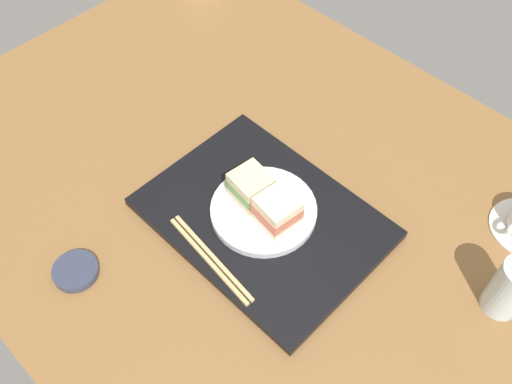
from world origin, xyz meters
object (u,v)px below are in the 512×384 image
chopsticks_pair (210,259)px  small_sauce_dish (76,271)px  drinking_glass (511,288)px  sandwich_plate (264,210)px  sandwich_far (277,211)px  sandwich_near (251,187)px

chopsticks_pair → small_sauce_dish: 22.97cm
drinking_glass → small_sauce_dish: size_ratio=1.47×
sandwich_plate → chopsticks_pair: 13.35cm
sandwich_far → sandwich_plate: bearing=174.6°
sandwich_plate → sandwich_near: size_ratio=2.55×
sandwich_near → sandwich_plate: bearing=-5.4°
sandwich_plate → sandwich_far: (3.48, -0.33, 3.62)cm
sandwich_plate → drinking_glass: size_ratio=1.68×
sandwich_far → drinking_glass: bearing=22.8°
sandwich_near → chopsticks_pair: size_ratio=0.35×
sandwich_far → chopsticks_pair: 13.95cm
sandwich_plate → small_sauce_dish: bearing=-115.9°
drinking_glass → small_sauce_dish: (-54.24, -45.30, -4.97)cm
sandwich_plate → chopsticks_pair: size_ratio=0.90×
chopsticks_pair → drinking_glass: size_ratio=1.87×
chopsticks_pair → drinking_glass: bearing=35.7°
sandwich_near → drinking_glass: size_ratio=0.66×
sandwich_near → drinking_glass: drinking_glass is taller
sandwich_plate → small_sauce_dish: size_ratio=2.46×
sandwich_near → small_sauce_dish: sandwich_near is taller
sandwich_plate → sandwich_near: sandwich_near is taller
sandwich_far → small_sauce_dish: size_ratio=0.94×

